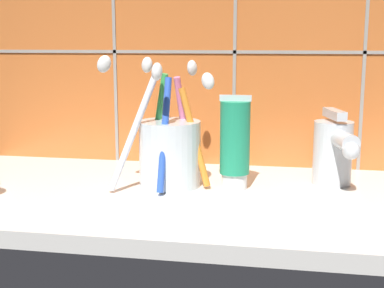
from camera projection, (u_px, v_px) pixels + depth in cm
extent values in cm
cube|color=silver|center=(205.00, 201.00, 69.25)|extent=(76.63, 34.86, 2.00)
cube|color=#C6662D|center=(223.00, 10.00, 81.64)|extent=(86.63, 1.50, 51.97)
cube|color=gray|center=(222.00, 52.00, 81.99)|extent=(86.63, 0.24, 0.50)
cube|color=gray|center=(114.00, 11.00, 83.80)|extent=(0.50, 0.24, 51.97)
cube|color=gray|center=(235.00, 10.00, 80.49)|extent=(0.50, 0.24, 51.97)
cube|color=gray|center=(367.00, 9.00, 77.17)|extent=(0.50, 0.24, 51.97)
cylinder|color=silver|center=(170.00, 154.00, 72.14)|extent=(8.33, 8.33, 8.87)
cylinder|color=orange|center=(194.00, 137.00, 70.71)|extent=(4.78, 2.26, 13.15)
ellipsoid|color=white|center=(210.00, 81.00, 68.29)|extent=(2.53, 1.91, 2.59)
cylinder|color=pink|center=(184.00, 128.00, 74.23)|extent=(2.45, 4.71, 14.46)
ellipsoid|color=white|center=(192.00, 68.00, 74.55)|extent=(1.97, 2.51, 2.56)
cylinder|color=green|center=(157.00, 127.00, 73.33)|extent=(3.98, 2.99, 14.89)
ellipsoid|color=white|center=(147.00, 65.00, 72.99)|extent=(2.49, 2.24, 2.51)
cylinder|color=white|center=(134.00, 130.00, 69.20)|extent=(6.57, 5.01, 15.53)
ellipsoid|color=white|center=(104.00, 64.00, 66.04)|extent=(2.73, 2.46, 2.69)
cylinder|color=blue|center=(164.00, 135.00, 68.19)|extent=(1.25, 5.16, 14.54)
ellipsoid|color=white|center=(157.00, 72.00, 64.33)|extent=(1.45, 2.33, 2.59)
cylinder|color=white|center=(234.00, 181.00, 71.26)|extent=(3.36, 3.36, 2.11)
cylinder|color=#1E8C60|center=(235.00, 138.00, 70.16)|extent=(3.96, 3.96, 9.60)
cube|color=silver|center=(236.00, 98.00, 69.18)|extent=(4.16, 0.36, 0.80)
cylinder|color=silver|center=(333.00, 153.00, 72.98)|extent=(5.28, 5.28, 8.70)
cylinder|color=silver|center=(342.00, 140.00, 69.27)|extent=(3.96, 7.03, 2.38)
sphere|color=silver|center=(351.00, 151.00, 66.16)|extent=(2.22, 2.22, 2.22)
cube|color=silver|center=(335.00, 114.00, 71.97)|extent=(2.86, 6.16, 1.20)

